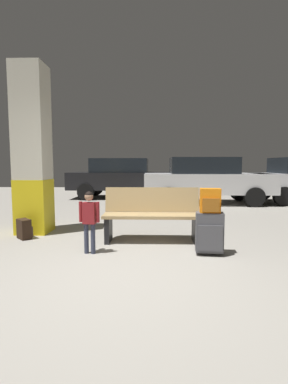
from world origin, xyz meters
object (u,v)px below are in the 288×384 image
(structural_pillar, at_px, (32,151))
(suitcase, at_px, (209,233))
(child, at_px, (89,216))
(parked_car_near, at_px, (206,179))
(backpack_dark_floor, at_px, (24,229))
(parked_car_far, at_px, (123,177))
(backpack_bright, at_px, (210,201))
(bench, at_px, (152,215))

(structural_pillar, height_order, suitcase, structural_pillar)
(suitcase, height_order, child, child)
(parked_car_near, bearing_deg, suitcase, -99.84)
(parked_car_near, bearing_deg, backpack_dark_floor, -130.11)
(backpack_dark_floor, bearing_deg, parked_car_far, 80.01)
(suitcase, bearing_deg, parked_car_near, 80.16)
(structural_pillar, xyz_separation_m, backpack_bright, (3.02, -1.29, -0.76))
(bench, distance_m, suitcase, 1.10)
(bench, xyz_separation_m, backpack_bright, (0.81, -0.73, 0.33))
(suitcase, xyz_separation_m, backpack_dark_floor, (-3.01, 0.81, -0.15))
(bench, xyz_separation_m, backpack_dark_floor, (-2.20, 0.08, -0.28))
(bench, relative_size, parked_car_far, 0.39)
(child, distance_m, backpack_dark_floor, 1.58)
(bench, xyz_separation_m, parked_car_near, (1.77, 4.79, 0.36))
(suitcase, bearing_deg, parked_car_far, 105.38)
(suitcase, xyz_separation_m, backpack_bright, (0.00, -0.00, 0.45))
(bench, relative_size, parked_car_near, 0.39)
(backpack_bright, height_order, parked_car_near, parked_car_near)
(structural_pillar, xyz_separation_m, backpack_dark_floor, (0.01, -0.48, -1.36))
(backpack_bright, relative_size, backpack_dark_floor, 1.00)
(backpack_dark_floor, bearing_deg, suitcase, -15.00)
(bench, bearing_deg, suitcase, -41.97)
(child, xyz_separation_m, parked_car_far, (-0.22, 6.98, 0.25))
(child, bearing_deg, backpack_dark_floor, 148.79)
(backpack_bright, relative_size, child, 0.38)
(structural_pillar, xyz_separation_m, parked_car_near, (3.98, 4.23, -0.72))
(backpack_bright, distance_m, backpack_dark_floor, 3.18)
(child, bearing_deg, backpack_bright, -0.53)
(parked_car_near, bearing_deg, backpack_bright, -99.84)
(bench, relative_size, backpack_dark_floor, 4.71)
(bench, bearing_deg, backpack_bright, -41.99)
(backpack_dark_floor, height_order, parked_car_near, parked_car_near)
(backpack_bright, height_order, child, backpack_bright)
(backpack_bright, bearing_deg, bench, 138.01)
(structural_pillar, relative_size, parked_car_far, 0.75)
(structural_pillar, distance_m, backpack_bright, 3.37)
(structural_pillar, distance_m, parked_car_near, 5.85)
(backpack_bright, bearing_deg, structural_pillar, 156.91)
(structural_pillar, height_order, parked_car_near, structural_pillar)
(backpack_dark_floor, bearing_deg, structural_pillar, 91.27)
(parked_car_far, xyz_separation_m, parked_car_near, (2.88, -1.47, 0.00))
(parked_car_near, bearing_deg, bench, -110.27)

